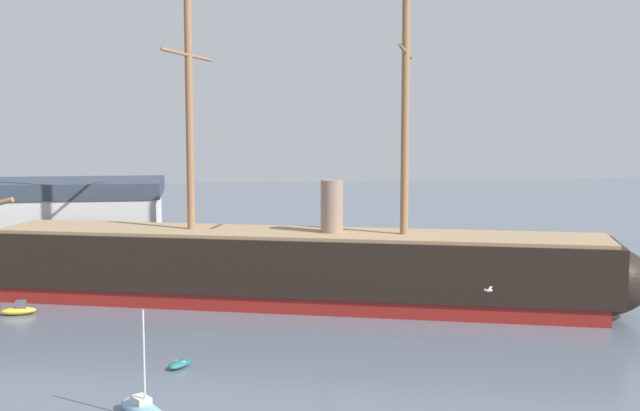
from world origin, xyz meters
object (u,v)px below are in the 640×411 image
(tall_ship, at_px, (295,267))
(seagull_in_flight, at_px, (489,290))
(dinghy_alongside_bow, at_px, (180,364))
(sailboat_mid_left, at_px, (143,409))
(motorboat_far_left, at_px, (19,310))

(tall_ship, xyz_separation_m, seagull_in_flight, (4.24, -38.60, 5.78))
(seagull_in_flight, bearing_deg, dinghy_alongside_bow, 125.02)
(tall_ship, height_order, dinghy_alongside_bow, tall_ship)
(dinghy_alongside_bow, bearing_deg, seagull_in_flight, -54.98)
(sailboat_mid_left, distance_m, motorboat_far_left, 29.64)
(sailboat_mid_left, xyz_separation_m, motorboat_far_left, (-12.37, 26.93, -0.10))
(sailboat_mid_left, xyz_separation_m, seagull_in_flight, (16.29, -11.21, 8.77))
(motorboat_far_left, distance_m, seagull_in_flight, 48.52)
(sailboat_mid_left, height_order, motorboat_far_left, sailboat_mid_left)
(tall_ship, relative_size, motorboat_far_left, 21.46)
(sailboat_mid_left, xyz_separation_m, dinghy_alongside_bow, (1.86, 9.38, -0.28))
(tall_ship, xyz_separation_m, dinghy_alongside_bow, (-10.19, -18.02, -3.27))
(tall_ship, bearing_deg, sailboat_mid_left, -113.74)
(sailboat_mid_left, relative_size, seagull_in_flight, 6.00)
(tall_ship, bearing_deg, seagull_in_flight, -83.73)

